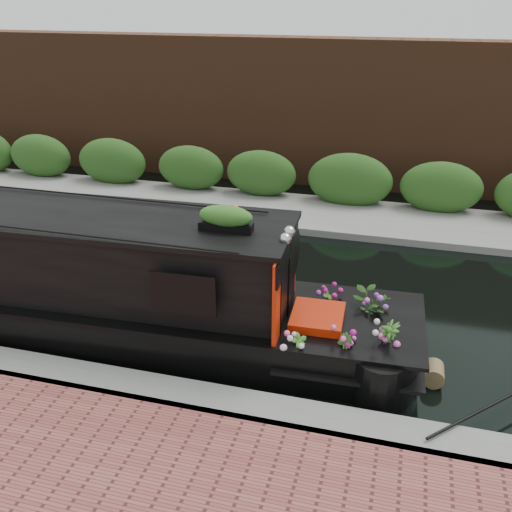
# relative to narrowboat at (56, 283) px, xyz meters

# --- Properties ---
(ground) EXTENTS (80.00, 80.00, 0.00)m
(ground) POSITION_rel_narrowboat_xyz_m (1.78, 1.84, -0.78)
(ground) COLOR black
(ground) RESTS_ON ground
(near_bank_coping) EXTENTS (40.00, 0.60, 0.50)m
(near_bank_coping) POSITION_rel_narrowboat_xyz_m (1.78, -1.46, -0.78)
(near_bank_coping) COLOR slate
(near_bank_coping) RESTS_ON ground
(far_bank_path) EXTENTS (40.00, 2.40, 0.34)m
(far_bank_path) POSITION_rel_narrowboat_xyz_m (1.78, 6.04, -0.78)
(far_bank_path) COLOR gray
(far_bank_path) RESTS_ON ground
(far_hedge) EXTENTS (40.00, 1.10, 2.80)m
(far_hedge) POSITION_rel_narrowboat_xyz_m (1.78, 6.94, -0.78)
(far_hedge) COLOR #27501A
(far_hedge) RESTS_ON ground
(far_brick_wall) EXTENTS (40.00, 1.00, 8.00)m
(far_brick_wall) POSITION_rel_narrowboat_xyz_m (1.78, 9.04, -0.78)
(far_brick_wall) COLOR #4D2C1A
(far_brick_wall) RESTS_ON ground
(narrowboat) EXTENTS (11.33, 2.42, 2.63)m
(narrowboat) POSITION_rel_narrowboat_xyz_m (0.00, 0.00, 0.00)
(narrowboat) COLOR black
(narrowboat) RESTS_ON ground
(rope_fender) EXTENTS (0.30, 0.36, 0.30)m
(rope_fender) POSITION_rel_narrowboat_xyz_m (6.06, -0.00, -0.63)
(rope_fender) COLOR brown
(rope_fender) RESTS_ON ground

